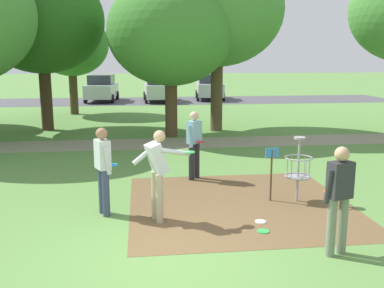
% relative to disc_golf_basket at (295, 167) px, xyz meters
% --- Properties ---
extents(ground_plane, '(160.00, 160.00, 0.00)m').
position_rel_disc_golf_basket_xyz_m(ground_plane, '(-2.83, -2.37, -0.75)').
color(ground_plane, '#5B8942').
extents(dirt_tee_pad, '(4.54, 4.43, 0.01)m').
position_rel_disc_golf_basket_xyz_m(dirt_tee_pad, '(-1.19, -0.04, -0.75)').
color(dirt_tee_pad, brown).
rests_on(dirt_tee_pad, ground).
extents(disc_golf_basket, '(0.98, 0.58, 1.39)m').
position_rel_disc_golf_basket_xyz_m(disc_golf_basket, '(0.00, 0.00, 0.00)').
color(disc_golf_basket, '#9E9EA3').
rests_on(disc_golf_basket, ground).
extents(player_foreground_watching, '(0.45, 0.49, 1.71)m').
position_rel_disc_golf_basket_xyz_m(player_foreground_watching, '(-3.94, -0.33, 0.21)').
color(player_foreground_watching, '#384260').
rests_on(player_foreground_watching, ground).
extents(player_throwing, '(0.45, 0.45, 1.71)m').
position_rel_disc_golf_basket_xyz_m(player_throwing, '(-1.90, 1.95, 0.21)').
color(player_throwing, '#232328').
rests_on(player_throwing, ground).
extents(player_waiting_left, '(1.17, 0.46, 1.71)m').
position_rel_disc_golf_basket_xyz_m(player_waiting_left, '(-2.91, -0.76, 0.23)').
color(player_waiting_left, tan).
rests_on(player_waiting_left, ground).
extents(player_waiting_right, '(0.50, 0.44, 1.71)m').
position_rel_disc_golf_basket_xyz_m(player_waiting_right, '(-0.25, -2.54, 0.21)').
color(player_waiting_right, slate).
rests_on(player_waiting_right, ground).
extents(frisbee_by_tee, '(0.22, 0.22, 0.02)m').
position_rel_disc_golf_basket_xyz_m(frisbee_by_tee, '(-1.11, -1.54, -0.74)').
color(frisbee_by_tee, green).
rests_on(frisbee_by_tee, ground).
extents(frisbee_mid_grass, '(0.21, 0.21, 0.02)m').
position_rel_disc_golf_basket_xyz_m(frisbee_mid_grass, '(-1.04, -1.10, -0.74)').
color(frisbee_mid_grass, white).
rests_on(frisbee_mid_grass, ground).
extents(tree_near_left, '(5.06, 5.06, 6.66)m').
position_rel_disc_golf_basket_xyz_m(tree_near_left, '(-7.10, 10.19, 3.73)').
color(tree_near_left, '#422D1E').
rests_on(tree_near_left, ground).
extents(tree_mid_left, '(4.72, 4.72, 5.96)m').
position_rel_disc_golf_basket_xyz_m(tree_mid_left, '(-2.02, 8.05, 3.18)').
color(tree_mid_left, '#4C3823').
rests_on(tree_mid_left, ground).
extents(tree_mid_right, '(3.91, 3.91, 5.36)m').
position_rel_disc_golf_basket_xyz_m(tree_mid_right, '(-6.73, 15.41, 2.93)').
color(tree_mid_right, '#4C3823').
rests_on(tree_mid_right, ground).
extents(tree_far_center, '(5.28, 5.28, 7.12)m').
position_rel_disc_golf_basket_xyz_m(tree_far_center, '(-0.05, 9.19, 4.11)').
color(tree_far_center, brown).
rests_on(tree_far_center, ground).
extents(parking_lot_strip, '(36.00, 6.00, 0.01)m').
position_rel_disc_golf_basket_xyz_m(parking_lot_strip, '(-2.83, 22.32, -0.75)').
color(parking_lot_strip, '#4C4C51').
rests_on(parking_lot_strip, ground).
extents(parked_car_leftmost, '(2.22, 4.33, 1.84)m').
position_rel_disc_golf_basket_xyz_m(parked_car_leftmost, '(-5.83, 22.39, 0.17)').
color(parked_car_leftmost, '#B2B7BC').
rests_on(parked_car_leftmost, ground).
extents(parked_car_center_left, '(2.06, 4.24, 1.84)m').
position_rel_disc_golf_basket_xyz_m(parked_car_center_left, '(-1.91, 21.87, 0.17)').
color(parked_car_center_left, '#B2B7BC').
rests_on(parked_car_center_left, ground).
extents(parked_car_center_right, '(2.29, 4.36, 1.84)m').
position_rel_disc_golf_basket_xyz_m(parked_car_center_right, '(1.88, 22.90, 0.17)').
color(parked_car_center_right, '#B2B7BC').
rests_on(parked_car_center_right, ground).
extents(gravel_path, '(40.00, 1.94, 0.00)m').
position_rel_disc_golf_basket_xyz_m(gravel_path, '(-2.83, 6.67, -0.75)').
color(gravel_path, gray).
rests_on(gravel_path, ground).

